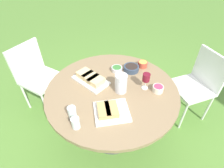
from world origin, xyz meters
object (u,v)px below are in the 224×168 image
at_px(dining_table, 112,97).
at_px(wine_glass, 146,78).
at_px(water_pitcher, 121,83).
at_px(chair_near_left, 198,82).
at_px(chair_near_right, 36,73).

bearing_deg(dining_table, wine_glass, 101.27).
xyz_separation_m(water_pitcher, wine_glass, (-0.07, 0.22, 0.03)).
xyz_separation_m(chair_near_left, wine_glass, (0.48, -0.65, 0.35)).
bearing_deg(dining_table, chair_near_right, -110.97).
bearing_deg(water_pitcher, wine_glass, 108.66).
bearing_deg(dining_table, water_pitcher, 80.77).
height_order(dining_table, chair_near_right, chair_near_right).
relative_size(chair_near_right, water_pitcher, 4.92).
height_order(chair_near_right, water_pitcher, water_pitcher).
relative_size(chair_near_left, chair_near_right, 1.00).
relative_size(chair_near_left, wine_glass, 5.38).
height_order(chair_near_left, water_pitcher, water_pitcher).
bearing_deg(wine_glass, chair_near_right, -104.15).
bearing_deg(water_pitcher, chair_near_right, -110.14).
xyz_separation_m(chair_near_right, water_pitcher, (0.41, 1.13, 0.32)).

